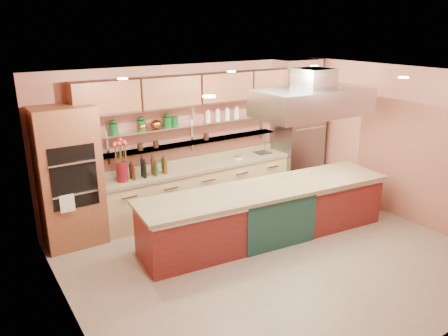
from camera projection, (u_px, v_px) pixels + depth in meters
floor at (272, 258)px, 6.85m from camera, size 6.00×5.00×0.02m
ceiling at (280, 77)px, 5.97m from camera, size 6.00×5.00×0.02m
wall_back at (194, 138)px, 8.41m from camera, size 6.00×0.04×2.80m
wall_front at (432, 241)px, 4.41m from camera, size 6.00×0.04×2.80m
wall_left at (66, 220)px, 4.87m from camera, size 0.04×5.00×2.80m
wall_right at (404, 145)px, 7.95m from camera, size 0.04×5.00×2.80m
oven_stack at (69, 178)px, 6.98m from camera, size 0.95×0.64×2.30m
refrigerator at (297, 143)px, 9.44m from camera, size 0.95×0.72×2.10m
back_counter at (200, 188)px, 8.44m from camera, size 3.84×0.64×0.93m
wall_shelf_lower at (195, 142)px, 8.30m from camera, size 3.60×0.26×0.03m
wall_shelf_upper at (194, 124)px, 8.19m from camera, size 3.60×0.26×0.03m
upper_cabinets at (197, 90)px, 7.97m from camera, size 4.60×0.36×0.55m
range_hood at (312, 102)px, 7.29m from camera, size 2.00×1.00×0.45m
ceiling_downlights at (270, 78)px, 6.14m from camera, size 4.00×2.80×0.02m
island at (266, 212)px, 7.39m from camera, size 4.40×1.33×0.90m
flower_vase at (122, 172)px, 7.41m from camera, size 0.24×0.24×0.34m
oil_bottle_cluster at (144, 169)px, 7.62m from camera, size 0.96×0.57×0.30m
kitchen_scale at (238, 157)px, 8.68m from camera, size 0.17×0.15×0.08m
bar_faucet at (265, 147)px, 9.11m from camera, size 0.04×0.04×0.23m
copper_kettle at (156, 124)px, 7.76m from camera, size 0.24×0.24×0.16m
green_canister at (175, 121)px, 7.95m from camera, size 0.18×0.18×0.17m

